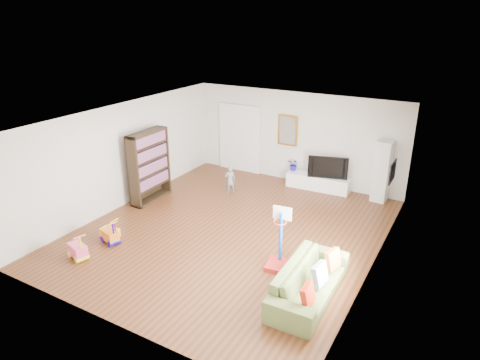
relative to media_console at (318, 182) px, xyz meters
The scene contains 25 objects.
floor 3.55m from the media_console, 104.42° to the right, with size 6.50×7.50×0.00m, color brown.
ceiling 4.33m from the media_console, 104.42° to the right, with size 6.50×7.50×0.00m, color white.
wall_back 1.48m from the media_console, 160.02° to the left, with size 6.50×0.00×2.70m, color silver.
wall_front 7.32m from the media_console, 97.00° to the right, with size 6.50×0.00×2.70m, color white.
wall_left 5.49m from the media_console, 140.31° to the right, with size 0.00×7.50×2.70m, color silver.
wall_right 4.32m from the media_console, 55.37° to the right, with size 0.00×7.50×2.70m, color white.
navy_accent 3.51m from the media_console, 40.77° to the right, with size 0.01×3.20×1.70m, color black.
olive_wainscot 3.12m from the media_console, 40.77° to the right, with size 0.01×3.20×1.00m, color brown.
doorway 2.92m from the media_console, behind, with size 1.45×0.06×2.10m, color white.
painting_back 1.78m from the media_console, 166.07° to the left, with size 0.62×0.06×0.92m, color gold.
artwork_right 3.22m from the media_console, 38.64° to the right, with size 0.04×0.56×0.46m, color #7F3F8C.
media_console is the anchor object (origin of this frame).
tall_cabinet 1.84m from the media_console, ahead, with size 0.39×0.39×1.69m, color silver.
bookshelf 4.81m from the media_console, 141.61° to the right, with size 0.34×1.32×1.93m, color #2E2113.
sofa 5.14m from the media_console, 71.79° to the right, with size 2.21×0.86×0.64m, color olive.
basketball_hoop 4.39m from the media_console, 80.56° to the right, with size 0.44×0.53×1.27m, color red.
ride_on_yellow 6.00m from the media_console, 120.29° to the right, with size 0.41×0.25×0.55m, color yellow.
ride_on_orange 6.02m from the media_console, 119.35° to the right, with size 0.42×0.26×0.56m, color orange.
ride_on_pink 6.78m from the media_console, 116.81° to the right, with size 0.44×0.28×0.59m, color #FA5582.
child 2.57m from the media_console, 142.72° to the right, with size 0.30×0.20×0.82m, color slate.
tv 0.59m from the media_console, ahead, with size 1.11×0.15×0.64m, color black.
vase_plant 0.88m from the media_console, behind, with size 0.34×0.29×0.38m, color #1D1798.
pillow_left 5.83m from the media_console, 71.83° to the right, with size 0.10×0.37×0.37m, color #B5240F.
pillow_center 5.19m from the media_console, 69.87° to the right, with size 0.10×0.39×0.39m, color silver.
pillow_right 4.66m from the media_console, 66.86° to the right, with size 0.10×0.37×0.37m, color #CE5A2A.
Camera 1 is at (4.60, -7.69, 4.82)m, focal length 32.00 mm.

